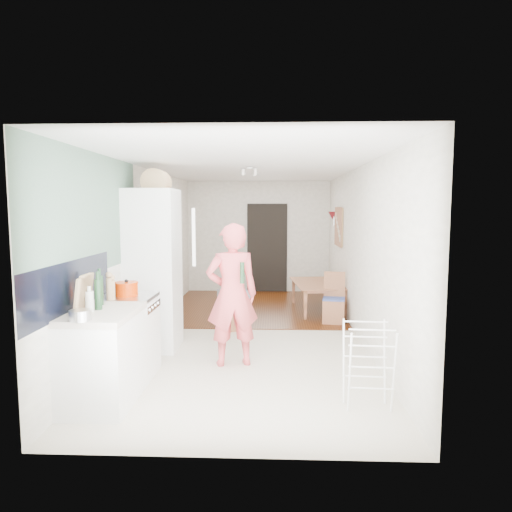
# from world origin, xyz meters

# --- Properties ---
(room_shell) EXTENTS (3.20, 7.00, 2.50)m
(room_shell) POSITION_xyz_m (0.00, 0.00, 1.25)
(room_shell) COLOR white
(room_shell) RESTS_ON ground
(floor) EXTENTS (3.20, 7.00, 0.01)m
(floor) POSITION_xyz_m (0.00, 0.00, 0.00)
(floor) COLOR beige
(floor) RESTS_ON ground
(wood_floor_overlay) EXTENTS (3.20, 3.30, 0.01)m
(wood_floor_overlay) POSITION_xyz_m (0.00, 1.85, 0.01)
(wood_floor_overlay) COLOR #4E250C
(wood_floor_overlay) RESTS_ON room_shell
(sage_wall_panel) EXTENTS (0.02, 3.00, 1.30)m
(sage_wall_panel) POSITION_xyz_m (-1.59, -2.00, 1.85)
(sage_wall_panel) COLOR slate
(sage_wall_panel) RESTS_ON room_shell
(tile_splashback) EXTENTS (0.02, 1.90, 0.50)m
(tile_splashback) POSITION_xyz_m (-1.59, -2.55, 1.15)
(tile_splashback) COLOR black
(tile_splashback) RESTS_ON room_shell
(doorway_recess) EXTENTS (0.90, 0.04, 2.00)m
(doorway_recess) POSITION_xyz_m (0.20, 3.48, 1.00)
(doorway_recess) COLOR black
(doorway_recess) RESTS_ON room_shell
(base_cabinet) EXTENTS (0.60, 0.90, 0.86)m
(base_cabinet) POSITION_xyz_m (-1.30, -2.55, 0.43)
(base_cabinet) COLOR white
(base_cabinet) RESTS_ON room_shell
(worktop) EXTENTS (0.62, 0.92, 0.06)m
(worktop) POSITION_xyz_m (-1.30, -2.55, 0.89)
(worktop) COLOR beige
(worktop) RESTS_ON room_shell
(range_cooker) EXTENTS (0.60, 0.60, 0.88)m
(range_cooker) POSITION_xyz_m (-1.30, -1.80, 0.44)
(range_cooker) COLOR white
(range_cooker) RESTS_ON room_shell
(cooker_top) EXTENTS (0.60, 0.60, 0.04)m
(cooker_top) POSITION_xyz_m (-1.30, -1.80, 0.90)
(cooker_top) COLOR silver
(cooker_top) RESTS_ON room_shell
(fridge_housing) EXTENTS (0.66, 0.66, 2.15)m
(fridge_housing) POSITION_xyz_m (-1.27, -0.78, 1.07)
(fridge_housing) COLOR white
(fridge_housing) RESTS_ON room_shell
(fridge_door) EXTENTS (0.14, 0.56, 0.70)m
(fridge_door) POSITION_xyz_m (-0.66, -1.08, 1.55)
(fridge_door) COLOR white
(fridge_door) RESTS_ON room_shell
(fridge_interior) EXTENTS (0.02, 0.52, 0.66)m
(fridge_interior) POSITION_xyz_m (-0.96, -0.78, 1.55)
(fridge_interior) COLOR white
(fridge_interior) RESTS_ON room_shell
(pinboard) EXTENTS (0.03, 0.90, 0.70)m
(pinboard) POSITION_xyz_m (1.58, 1.90, 1.55)
(pinboard) COLOR tan
(pinboard) RESTS_ON room_shell
(pinboard_frame) EXTENTS (0.00, 0.94, 0.74)m
(pinboard_frame) POSITION_xyz_m (1.57, 1.90, 1.55)
(pinboard_frame) COLOR #AB6847
(pinboard_frame) RESTS_ON room_shell
(wall_sconce) EXTENTS (0.18, 0.18, 0.16)m
(wall_sconce) POSITION_xyz_m (1.54, 2.55, 1.75)
(wall_sconce) COLOR maroon
(wall_sconce) RESTS_ON room_shell
(person) EXTENTS (0.84, 0.65, 2.03)m
(person) POSITION_xyz_m (-0.15, -1.40, 1.02)
(person) COLOR #E9555A
(person) RESTS_ON floor
(dining_table) EXTENTS (0.84, 1.35, 0.45)m
(dining_table) POSITION_xyz_m (1.19, 1.55, 0.23)
(dining_table) COLOR #AB6847
(dining_table) RESTS_ON floor
(dining_chair) EXTENTS (0.40, 0.40, 0.84)m
(dining_chair) POSITION_xyz_m (1.35, 0.68, 0.42)
(dining_chair) COLOR #AB6847
(dining_chair) RESTS_ON floor
(stool) EXTENTS (0.43, 0.43, 0.44)m
(stool) POSITION_xyz_m (-0.26, 0.22, 0.22)
(stool) COLOR #AB6847
(stool) RESTS_ON floor
(grey_drape) EXTENTS (0.55, 0.55, 0.19)m
(grey_drape) POSITION_xyz_m (-0.27, 0.19, 0.53)
(grey_drape) COLOR gray
(grey_drape) RESTS_ON stool
(drying_rack) EXTENTS (0.44, 0.41, 0.82)m
(drying_rack) POSITION_xyz_m (1.25, -2.56, 0.41)
(drying_rack) COLOR white
(drying_rack) RESTS_ON floor
(bread_bin) EXTENTS (0.41, 0.39, 0.19)m
(bread_bin) POSITION_xyz_m (-1.22, -0.69, 2.25)
(bread_bin) COLOR tan
(bread_bin) RESTS_ON fridge_housing
(red_casserole) EXTENTS (0.28, 0.28, 0.15)m
(red_casserole) POSITION_xyz_m (-1.30, -1.80, 1.00)
(red_casserole) COLOR #CC3001
(red_casserole) RESTS_ON cooker_top
(steel_pan) EXTENTS (0.22, 0.22, 0.09)m
(steel_pan) POSITION_xyz_m (-1.34, -2.95, 0.97)
(steel_pan) COLOR silver
(steel_pan) RESTS_ON worktop
(held_bottle) EXTENTS (0.05, 0.05, 0.25)m
(held_bottle) POSITION_xyz_m (-0.01, -1.56, 1.15)
(held_bottle) COLOR #1B3C21
(held_bottle) RESTS_ON person
(bottle_a) EXTENTS (0.08, 0.08, 0.30)m
(bottle_a) POSITION_xyz_m (-1.35, -2.50, 1.07)
(bottle_a) COLOR #1B3C21
(bottle_a) RESTS_ON worktop
(bottle_b) EXTENTS (0.08, 0.08, 0.30)m
(bottle_b) POSITION_xyz_m (-1.41, -2.29, 1.07)
(bottle_b) COLOR #1B3C21
(bottle_b) RESTS_ON worktop
(bottle_c) EXTENTS (0.09, 0.09, 0.20)m
(bottle_c) POSITION_xyz_m (-1.40, -2.60, 1.02)
(bottle_c) COLOR silver
(bottle_c) RESTS_ON worktop
(pepper_mill_front) EXTENTS (0.08, 0.08, 0.24)m
(pepper_mill_front) POSITION_xyz_m (-1.40, -2.05, 1.04)
(pepper_mill_front) COLOR tan
(pepper_mill_front) RESTS_ON worktop
(pepper_mill_back) EXTENTS (0.07, 0.07, 0.21)m
(pepper_mill_back) POSITION_xyz_m (-1.38, -2.02, 1.02)
(pepper_mill_back) COLOR tan
(pepper_mill_back) RESTS_ON worktop
(chopping_boards) EXTENTS (0.05, 0.27, 0.37)m
(chopping_boards) POSITION_xyz_m (-1.43, -2.65, 1.10)
(chopping_boards) COLOR tan
(chopping_boards) RESTS_ON worktop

